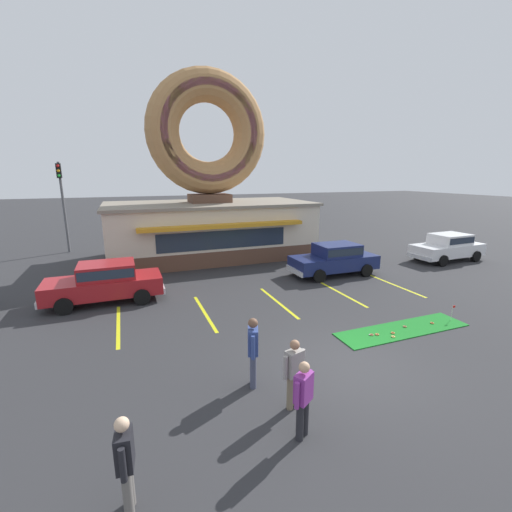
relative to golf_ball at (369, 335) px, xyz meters
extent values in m
plane|color=#2D2D30|center=(-1.67, -1.24, -0.05)|extent=(160.00, 160.00, 0.00)
cube|color=brown|center=(-1.98, 12.76, 0.40)|extent=(12.00, 6.00, 0.90)
cube|color=beige|center=(-1.98, 12.76, 2.00)|extent=(12.00, 6.00, 2.30)
cube|color=gray|center=(-1.98, 12.76, 3.23)|extent=(12.30, 6.30, 0.16)
cube|color=orange|center=(-1.98, 9.46, 2.30)|extent=(9.00, 0.60, 0.20)
cube|color=#232D3D|center=(-1.98, 9.75, 1.50)|extent=(7.20, 0.03, 1.00)
cube|color=brown|center=(-1.98, 12.76, 3.56)|extent=(2.40, 1.80, 0.50)
torus|color=#B27F4C|center=(-1.98, 12.76, 7.36)|extent=(7.10, 1.90, 7.10)
torus|color=#D8728C|center=(-1.98, 12.34, 7.36)|extent=(6.25, 1.05, 6.24)
cube|color=#197523|center=(1.33, -0.03, -0.04)|extent=(4.72, 1.15, 0.03)
torus|color=#A5724C|center=(0.07, -0.02, 0.00)|extent=(0.13, 0.13, 0.04)
torus|color=#D17F47|center=(2.60, -0.06, 0.00)|extent=(0.13, 0.13, 0.04)
torus|color=#A5724C|center=(1.51, 0.07, 0.00)|extent=(0.13, 0.13, 0.04)
torus|color=#D17F47|center=(0.25, -0.07, 0.00)|extent=(0.13, 0.13, 0.04)
torus|color=#D17F47|center=(0.79, -0.17, 0.00)|extent=(0.13, 0.13, 0.04)
torus|color=#E5C666|center=(0.62, -0.37, 0.00)|extent=(0.13, 0.13, 0.04)
sphere|color=white|center=(0.00, 0.00, 0.00)|extent=(0.04, 0.04, 0.04)
cylinder|color=silver|center=(3.44, -0.09, 0.25)|extent=(0.01, 0.01, 0.55)
cube|color=red|center=(3.50, -0.09, 0.48)|extent=(0.12, 0.01, 0.08)
cube|color=navy|center=(2.84, 6.31, 0.61)|extent=(4.41, 1.80, 0.68)
cube|color=navy|center=(2.99, 6.31, 1.25)|extent=(2.11, 1.58, 0.60)
cube|color=#232D3D|center=(2.99, 6.31, 1.27)|extent=(2.03, 1.60, 0.36)
cube|color=silver|center=(0.61, 6.33, 0.37)|extent=(0.11, 1.67, 0.24)
cube|color=silver|center=(5.07, 6.29, 0.37)|extent=(0.11, 1.67, 0.24)
cylinder|color=black|center=(1.47, 5.44, 0.27)|extent=(0.64, 0.23, 0.64)
cylinder|color=black|center=(1.48, 7.20, 0.27)|extent=(0.64, 0.23, 0.64)
cylinder|color=black|center=(4.19, 5.42, 0.27)|extent=(0.64, 0.23, 0.64)
cylinder|color=black|center=(4.21, 7.18, 0.27)|extent=(0.64, 0.23, 0.64)
cube|color=silver|center=(10.83, 6.40, 0.61)|extent=(4.45, 1.89, 0.68)
cube|color=silver|center=(10.98, 6.41, 1.25)|extent=(2.15, 1.62, 0.60)
cube|color=#232D3D|center=(10.98, 6.41, 1.27)|extent=(2.06, 1.64, 0.36)
cube|color=silver|center=(8.60, 6.34, 0.37)|extent=(0.15, 1.67, 0.24)
cube|color=silver|center=(13.06, 6.47, 0.37)|extent=(0.15, 1.67, 0.24)
cylinder|color=black|center=(9.49, 5.48, 0.27)|extent=(0.65, 0.24, 0.64)
cylinder|color=black|center=(9.44, 7.24, 0.27)|extent=(0.65, 0.24, 0.64)
cylinder|color=black|center=(12.22, 5.57, 0.27)|extent=(0.65, 0.24, 0.64)
cylinder|color=black|center=(12.17, 7.33, 0.27)|extent=(0.65, 0.24, 0.64)
cube|color=maroon|center=(-7.94, 6.35, 0.61)|extent=(4.40, 1.77, 0.68)
cube|color=maroon|center=(-7.79, 6.35, 1.25)|extent=(2.10, 1.56, 0.60)
cube|color=#232D3D|center=(-7.79, 6.35, 1.27)|extent=(2.02, 1.59, 0.36)
cube|color=silver|center=(-10.17, 6.35, 0.37)|extent=(0.10, 1.67, 0.24)
cube|color=silver|center=(-5.71, 6.35, 0.37)|extent=(0.10, 1.67, 0.24)
cylinder|color=black|center=(-9.30, 5.47, 0.27)|extent=(0.64, 0.22, 0.64)
cylinder|color=black|center=(-9.30, 7.23, 0.27)|extent=(0.64, 0.22, 0.64)
cylinder|color=black|center=(-6.57, 5.47, 0.27)|extent=(0.64, 0.22, 0.64)
cylinder|color=black|center=(-6.58, 7.23, 0.27)|extent=(0.64, 0.22, 0.64)
cylinder|color=slate|center=(-7.27, -3.50, 0.35)|extent=(0.15, 0.15, 0.80)
cylinder|color=slate|center=(-7.25, -3.30, 0.35)|extent=(0.15, 0.15, 0.80)
cube|color=black|center=(-7.26, -3.40, 1.04)|extent=(0.28, 0.40, 0.59)
cylinder|color=black|center=(-7.29, -3.65, 1.01)|extent=(0.10, 0.10, 0.54)
cylinder|color=black|center=(-7.23, -3.15, 1.01)|extent=(0.10, 0.10, 0.54)
sphere|color=beige|center=(-7.26, -3.40, 1.47)|extent=(0.22, 0.22, 0.22)
cylinder|color=#7F7056|center=(-3.93, -2.19, 0.34)|extent=(0.15, 0.15, 0.79)
cylinder|color=#7F7056|center=(-3.74, -2.14, 0.34)|extent=(0.15, 0.15, 0.79)
cube|color=gray|center=(-3.83, -2.16, 1.03)|extent=(0.43, 0.33, 0.58)
cylinder|color=gray|center=(-4.07, -2.23, 1.00)|extent=(0.10, 0.10, 0.53)
cylinder|color=gray|center=(-3.59, -2.10, 1.00)|extent=(0.10, 0.10, 0.53)
sphere|color=#9E7051|center=(-3.83, -2.16, 1.45)|extent=(0.21, 0.21, 0.21)
cylinder|color=#232328|center=(-4.16, -3.07, 0.35)|extent=(0.15, 0.15, 0.80)
cylinder|color=#232328|center=(-4.00, -2.96, 0.35)|extent=(0.15, 0.15, 0.80)
cube|color=#8C3393|center=(-4.08, -3.01, 1.03)|extent=(0.45, 0.41, 0.58)
cylinder|color=#8C3393|center=(-4.29, -3.15, 1.01)|extent=(0.10, 0.10, 0.54)
cylinder|color=#8C3393|center=(-3.87, -2.88, 1.01)|extent=(0.10, 0.10, 0.54)
sphere|color=tan|center=(-4.08, -3.01, 1.46)|extent=(0.21, 0.21, 0.21)
cylinder|color=#474C66|center=(-4.34, -1.01, 0.38)|extent=(0.15, 0.15, 0.86)
cylinder|color=#474C66|center=(-4.41, -1.19, 0.38)|extent=(0.15, 0.15, 0.86)
cube|color=#33478C|center=(-4.38, -1.10, 1.13)|extent=(0.36, 0.44, 0.63)
cylinder|color=#33478C|center=(-4.29, -0.87, 1.10)|extent=(0.10, 0.10, 0.58)
cylinder|color=#33478C|center=(-4.47, -1.34, 1.10)|extent=(0.10, 0.10, 0.58)
sphere|color=brown|center=(-4.38, -1.10, 1.59)|extent=(0.23, 0.23, 0.23)
cylinder|color=#1E662D|center=(-7.69, 9.92, 0.42)|extent=(0.56, 0.56, 0.95)
torus|color=#123D1B|center=(-7.69, 9.92, 0.90)|extent=(0.57, 0.57, 0.05)
cylinder|color=#595B60|center=(-10.53, 17.15, 2.85)|extent=(0.16, 0.16, 5.80)
cube|color=black|center=(-10.53, 16.97, 5.20)|extent=(0.28, 0.24, 0.90)
sphere|color=red|center=(-10.53, 16.85, 5.50)|extent=(0.18, 0.18, 0.18)
sphere|color=orange|center=(-10.53, 16.85, 5.20)|extent=(0.18, 0.18, 0.18)
sphere|color=green|center=(-10.53, 16.85, 4.90)|extent=(0.18, 0.18, 0.18)
cube|color=yellow|center=(-7.46, 3.76, -0.05)|extent=(0.12, 3.60, 0.01)
cube|color=yellow|center=(-4.46, 3.76, -0.05)|extent=(0.12, 3.60, 0.01)
cube|color=yellow|center=(-1.46, 3.76, -0.05)|extent=(0.12, 3.60, 0.01)
cube|color=yellow|center=(1.54, 3.76, -0.05)|extent=(0.12, 3.60, 0.01)
cube|color=yellow|center=(4.54, 3.76, -0.05)|extent=(0.12, 3.60, 0.01)
camera|label=1|loc=(-6.99, -8.01, 4.96)|focal=24.00mm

